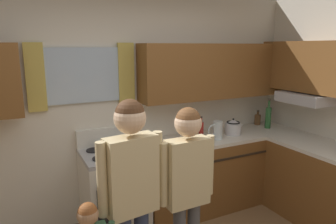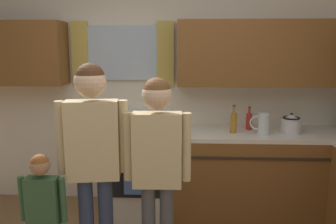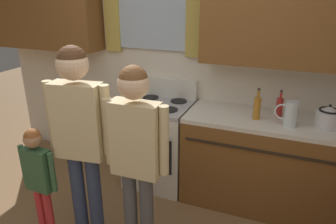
{
  "view_description": "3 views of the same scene",
  "coord_description": "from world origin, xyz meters",
  "px_view_note": "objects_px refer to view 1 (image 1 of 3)",
  "views": [
    {
      "loc": [
        -1.02,
        -1.45,
        1.99
      ],
      "look_at": [
        0.16,
        0.89,
        1.43
      ],
      "focal_mm": 32.94,
      "sensor_mm": 36.0,
      "label": 1
    },
    {
      "loc": [
        0.31,
        -1.75,
        1.73
      ],
      "look_at": [
        0.19,
        0.71,
        1.26
      ],
      "focal_mm": 35.02,
      "sensor_mm": 36.0,
      "label": 2
    },
    {
      "loc": [
        1.05,
        -1.24,
        1.97
      ],
      "look_at": [
        0.25,
        0.74,
        1.15
      ],
      "focal_mm": 33.65,
      "sensor_mm": 36.0,
      "label": 3
    }
  ],
  "objects_px": {
    "bottle_oil_amber": "(195,132)",
    "bottle_wine_green": "(268,117)",
    "water_pitcher": "(217,130)",
    "bottle_squat_brown": "(258,119)",
    "adult_in_plaid": "(187,179)",
    "stove_oven": "(114,190)",
    "stovetop_kettle": "(233,127)",
    "bottle_sauce_red": "(201,129)",
    "adult_holding_child": "(132,183)"
  },
  "relations": [
    {
      "from": "adult_holding_child",
      "to": "adult_in_plaid",
      "type": "relative_size",
      "value": 1.06
    },
    {
      "from": "bottle_squat_brown",
      "to": "water_pitcher",
      "type": "bearing_deg",
      "value": -160.71
    },
    {
      "from": "bottle_squat_brown",
      "to": "adult_in_plaid",
      "type": "xyz_separation_m",
      "value": [
        -1.89,
        -1.28,
        -0.01
      ]
    },
    {
      "from": "bottle_squat_brown",
      "to": "stovetop_kettle",
      "type": "bearing_deg",
      "value": -158.77
    },
    {
      "from": "bottle_oil_amber",
      "to": "stovetop_kettle",
      "type": "height_order",
      "value": "bottle_oil_amber"
    },
    {
      "from": "bottle_wine_green",
      "to": "stove_oven",
      "type": "bearing_deg",
      "value": -179.91
    },
    {
      "from": "bottle_sauce_red",
      "to": "bottle_wine_green",
      "type": "xyz_separation_m",
      "value": [
        1.01,
        -0.09,
        0.06
      ]
    },
    {
      "from": "bottle_squat_brown",
      "to": "bottle_wine_green",
      "type": "distance_m",
      "value": 0.22
    },
    {
      "from": "stovetop_kettle",
      "to": "adult_holding_child",
      "type": "height_order",
      "value": "adult_holding_child"
    },
    {
      "from": "bottle_sauce_red",
      "to": "stovetop_kettle",
      "type": "relative_size",
      "value": 0.9
    },
    {
      "from": "stovetop_kettle",
      "to": "bottle_sauce_red",
      "type": "bearing_deg",
      "value": 162.92
    },
    {
      "from": "stove_oven",
      "to": "bottle_wine_green",
      "type": "height_order",
      "value": "bottle_wine_green"
    },
    {
      "from": "bottle_sauce_red",
      "to": "bottle_wine_green",
      "type": "height_order",
      "value": "bottle_wine_green"
    },
    {
      "from": "bottle_wine_green",
      "to": "adult_in_plaid",
      "type": "distance_m",
      "value": 2.17
    },
    {
      "from": "bottle_sauce_red",
      "to": "adult_in_plaid",
      "type": "distance_m",
      "value": 1.45
    },
    {
      "from": "water_pitcher",
      "to": "bottle_wine_green",
      "type": "bearing_deg",
      "value": 7.24
    },
    {
      "from": "adult_holding_child",
      "to": "bottle_oil_amber",
      "type": "bearing_deg",
      "value": 41.39
    },
    {
      "from": "stovetop_kettle",
      "to": "water_pitcher",
      "type": "distance_m",
      "value": 0.31
    },
    {
      "from": "stove_oven",
      "to": "bottle_wine_green",
      "type": "bearing_deg",
      "value": 0.09
    },
    {
      "from": "bottle_oil_amber",
      "to": "bottle_wine_green",
      "type": "height_order",
      "value": "bottle_wine_green"
    },
    {
      "from": "stove_oven",
      "to": "bottle_sauce_red",
      "type": "xyz_separation_m",
      "value": [
        1.15,
        0.09,
        0.53
      ]
    },
    {
      "from": "bottle_wine_green",
      "to": "stovetop_kettle",
      "type": "bearing_deg",
      "value": -176.71
    },
    {
      "from": "bottle_sauce_red",
      "to": "stove_oven",
      "type": "bearing_deg",
      "value": -175.55
    },
    {
      "from": "stove_oven",
      "to": "bottle_oil_amber",
      "type": "relative_size",
      "value": 3.85
    },
    {
      "from": "bottle_squat_brown",
      "to": "adult_in_plaid",
      "type": "relative_size",
      "value": 0.13
    },
    {
      "from": "water_pitcher",
      "to": "stove_oven",
      "type": "bearing_deg",
      "value": 174.83
    },
    {
      "from": "stove_oven",
      "to": "bottle_sauce_red",
      "type": "bearing_deg",
      "value": 4.45
    },
    {
      "from": "water_pitcher",
      "to": "adult_in_plaid",
      "type": "xyz_separation_m",
      "value": [
        -0.97,
        -0.95,
        -0.04
      ]
    },
    {
      "from": "stovetop_kettle",
      "to": "adult_holding_child",
      "type": "relative_size",
      "value": 0.17
    },
    {
      "from": "bottle_squat_brown",
      "to": "stove_oven",
      "type": "bearing_deg",
      "value": -174.46
    },
    {
      "from": "bottle_squat_brown",
      "to": "stovetop_kettle",
      "type": "height_order",
      "value": "stovetop_kettle"
    },
    {
      "from": "bottle_squat_brown",
      "to": "water_pitcher",
      "type": "xyz_separation_m",
      "value": [
        -0.93,
        -0.32,
        0.03
      ]
    },
    {
      "from": "bottle_sauce_red",
      "to": "stovetop_kettle",
      "type": "height_order",
      "value": "bottle_sauce_red"
    },
    {
      "from": "bottle_wine_green",
      "to": "bottle_oil_amber",
      "type": "bearing_deg",
      "value": -177.01
    },
    {
      "from": "bottle_wine_green",
      "to": "stovetop_kettle",
      "type": "distance_m",
      "value": 0.62
    },
    {
      "from": "stove_oven",
      "to": "bottle_sauce_red",
      "type": "relative_size",
      "value": 4.48
    },
    {
      "from": "water_pitcher",
      "to": "adult_holding_child",
      "type": "distance_m",
      "value": 1.72
    },
    {
      "from": "water_pitcher",
      "to": "stovetop_kettle",
      "type": "bearing_deg",
      "value": 15.1
    },
    {
      "from": "water_pitcher",
      "to": "bottle_squat_brown",
      "type": "bearing_deg",
      "value": 19.29
    },
    {
      "from": "stove_oven",
      "to": "water_pitcher",
      "type": "height_order",
      "value": "water_pitcher"
    },
    {
      "from": "stove_oven",
      "to": "bottle_oil_amber",
      "type": "height_order",
      "value": "bottle_oil_amber"
    },
    {
      "from": "bottle_squat_brown",
      "to": "bottle_wine_green",
      "type": "height_order",
      "value": "bottle_wine_green"
    },
    {
      "from": "bottle_oil_amber",
      "to": "water_pitcher",
      "type": "xyz_separation_m",
      "value": [
        0.28,
        -0.05,
        0.0
      ]
    },
    {
      "from": "bottle_oil_amber",
      "to": "adult_holding_child",
      "type": "relative_size",
      "value": 0.17
    },
    {
      "from": "bottle_oil_amber",
      "to": "bottle_sauce_red",
      "type": "height_order",
      "value": "bottle_oil_amber"
    },
    {
      "from": "bottle_wine_green",
      "to": "bottle_squat_brown",
      "type": "bearing_deg",
      "value": 87.18
    },
    {
      "from": "bottle_wine_green",
      "to": "adult_in_plaid",
      "type": "height_order",
      "value": "adult_in_plaid"
    },
    {
      "from": "adult_in_plaid",
      "to": "bottle_squat_brown",
      "type": "bearing_deg",
      "value": 34.02
    },
    {
      "from": "stove_oven",
      "to": "bottle_squat_brown",
      "type": "relative_size",
      "value": 5.37
    },
    {
      "from": "stovetop_kettle",
      "to": "water_pitcher",
      "type": "xyz_separation_m",
      "value": [
        -0.3,
        -0.08,
        0.02
      ]
    }
  ]
}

